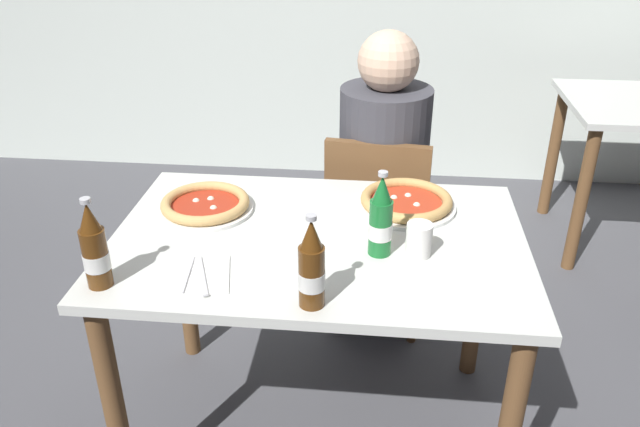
% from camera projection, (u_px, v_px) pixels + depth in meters
% --- Properties ---
extents(ground_plane, '(8.00, 8.00, 0.00)m').
position_uv_depth(ground_plane, '(319.00, 425.00, 2.20)').
color(ground_plane, '#4C4C51').
extents(dining_table_main, '(1.20, 0.80, 0.75)m').
position_uv_depth(dining_table_main, '(318.00, 270.00, 1.90)').
color(dining_table_main, silver).
rests_on(dining_table_main, ground_plane).
extents(chair_behind_table, '(0.45, 0.45, 0.85)m').
position_uv_depth(chair_behind_table, '(378.00, 221.00, 2.50)').
color(chair_behind_table, brown).
rests_on(chair_behind_table, ground_plane).
extents(diner_seated, '(0.34, 0.34, 1.21)m').
position_uv_depth(diner_seated, '(382.00, 192.00, 2.49)').
color(diner_seated, '#2D3342').
rests_on(diner_seated, ground_plane).
extents(pizza_margherita_near, '(0.30, 0.30, 0.04)m').
position_uv_depth(pizza_margherita_near, '(205.00, 205.00, 1.99)').
color(pizza_margherita_near, white).
rests_on(pizza_margherita_near, dining_table_main).
extents(pizza_marinara_far, '(0.31, 0.31, 0.04)m').
position_uv_depth(pizza_marinara_far, '(406.00, 202.00, 2.00)').
color(pizza_marinara_far, white).
rests_on(pizza_marinara_far, dining_table_main).
extents(beer_bottle_left, '(0.07, 0.07, 0.25)m').
position_uv_depth(beer_bottle_left, '(95.00, 250.00, 1.58)').
color(beer_bottle_left, '#512D0F').
rests_on(beer_bottle_left, dining_table_main).
extents(beer_bottle_center, '(0.07, 0.07, 0.25)m').
position_uv_depth(beer_bottle_center, '(381.00, 220.00, 1.72)').
color(beer_bottle_center, '#196B2D').
rests_on(beer_bottle_center, dining_table_main).
extents(beer_bottle_right, '(0.07, 0.07, 0.25)m').
position_uv_depth(beer_bottle_right, '(312.00, 268.00, 1.51)').
color(beer_bottle_right, '#512D0F').
rests_on(beer_bottle_right, dining_table_main).
extents(napkin_with_cutlery, '(0.21, 0.21, 0.01)m').
position_uv_depth(napkin_with_cutlery, '(195.00, 276.00, 1.66)').
color(napkin_with_cutlery, white).
rests_on(napkin_with_cutlery, dining_table_main).
extents(paper_cup, '(0.07, 0.07, 0.09)m').
position_uv_depth(paper_cup, '(419.00, 240.00, 1.74)').
color(paper_cup, white).
rests_on(paper_cup, dining_table_main).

